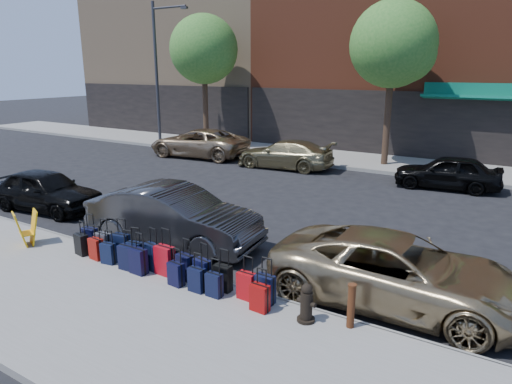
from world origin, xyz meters
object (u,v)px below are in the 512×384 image
Objects in this scene: fire_hydrant at (306,304)px; car_far_0 at (199,143)px; bollard at (351,305)px; car_near_2 at (398,271)px; car_near_1 at (174,217)px; car_far_1 at (285,154)px; tree_center at (396,47)px; car_far_2 at (447,172)px; tree_left at (206,51)px; car_near_0 at (46,190)px; streetlight at (159,65)px; display_rack at (27,229)px; suitcase_front_5 at (165,260)px.

car_far_0 is (-11.94, 11.95, 0.25)m from fire_hydrant.
bollard is 0.16× the size of car_near_2.
car_far_1 is (-2.06, 9.95, -0.12)m from car_near_1.
car_far_2 is at bearing -41.70° from tree_center.
bollard is (13.98, -14.23, -4.84)m from tree_left.
tree_center is at bearing 118.94° from car_far_1.
car_far_2 is at bearing 83.06° from car_far_0.
car_near_0 is 0.87× the size of car_far_1.
fire_hydrant is 0.15× the size of car_near_1.
tree_center is 14.10m from car_near_2.
car_near_2 is 10.00m from car_far_2.
car_far_0 is 12.28m from car_far_2.
tree_center is 6.77m from car_far_1.
car_near_0 is at bearing -53.86° from car_far_2.
tree_left is 19.75m from car_near_2.
car_far_1 is (9.43, -1.97, -4.01)m from streetlight.
car_near_1 is at bearing -98.79° from tree_center.
tree_left is 8.32× the size of display_rack.
car_near_2 reaches higher than bollard.
car_far_2 is (7.09, -0.07, 0.00)m from car_far_1.
tree_center is 13.48m from streetlight.
car_near_2 is (11.37, -0.20, 0.01)m from car_near_0.
display_rack is at bearing -58.80° from streetlight.
streetlight reaches higher than car_near_1.
tree_left is 1.84× the size of car_near_0.
car_near_2 is at bearing -73.14° from tree_center.
tree_left is 20.22m from fire_hydrant.
car_far_0 is (-7.25, 10.11, -0.04)m from car_near_1.
tree_center reaches higher than suitcase_front_5.
car_far_0 is at bearing 3.30° from car_near_0.
bollard is (4.18, 0.11, 0.09)m from suitcase_front_5.
car_near_2 is (3.85, -12.71, -4.73)m from tree_center.
streetlight is 13.80m from car_near_0.
car_near_0 is at bearing 175.16° from fire_hydrant.
bollard reaches higher than fire_hydrant.
bollard is at bearing -112.64° from car_near_1.
tree_left is 8.48m from car_far_1.
car_far_2 is at bearing 84.72° from car_far_1.
car_far_0 is (1.30, -2.51, -4.68)m from tree_left.
car_far_2 is at bearing 74.02° from suitcase_front_5.
fire_hydrant is 0.89× the size of bollard.
streetlight is at bearing 144.89° from display_rack.
car_far_0 reaches higher than fire_hydrant.
car_near_0 is at bearing 171.12° from bollard.
car_near_2 is at bearing 63.36° from fire_hydrant.
car_near_1 reaches higher than bollard.
tree_left is 18.06m from suitcase_front_5.
suitcase_front_5 is at bearing -178.54° from bollard.
car_near_2 is (17.29, -12.01, -3.98)m from streetlight.
car_near_2 reaches higher than car_far_1.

